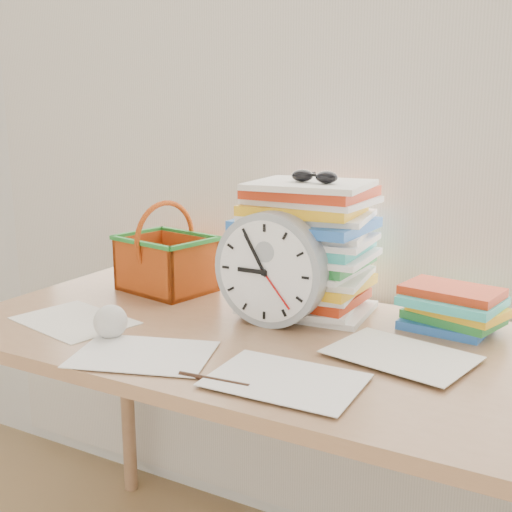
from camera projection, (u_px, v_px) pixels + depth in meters
The scene contains 10 objects.
curtain at pixel (332, 82), 1.62m from camera, with size 2.40×0.01×2.50m, color silver.
desk at pixel (260, 365), 1.43m from camera, with size 1.40×0.70×0.75m.
paper_stack at pixel (308, 247), 1.54m from camera, with size 0.32×0.26×0.32m, color white, non-canonical shape.
clock at pixel (270, 269), 1.44m from camera, with size 0.26×0.26×0.05m, color #949BA0.
sunglasses at pixel (314, 176), 1.47m from camera, with size 0.13×0.11×0.03m, color black, non-canonical shape.
book_stack at pixel (452, 309), 1.43m from camera, with size 0.24×0.18×0.10m, color white, non-canonical shape.
basket at pixel (166, 247), 1.73m from camera, with size 0.24×0.19×0.24m, color #C54E13, non-canonical shape.
crumpled_ball at pixel (110, 321), 1.38m from camera, with size 0.07×0.07×0.07m, color silver.
pen at pixel (213, 380), 1.16m from camera, with size 0.01×0.01×0.14m, color black.
scattered_papers at pixel (260, 331), 1.41m from camera, with size 1.26×0.42×0.02m, color white, non-canonical shape.
Camera 1 is at (0.64, 0.42, 1.23)m, focal length 45.00 mm.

